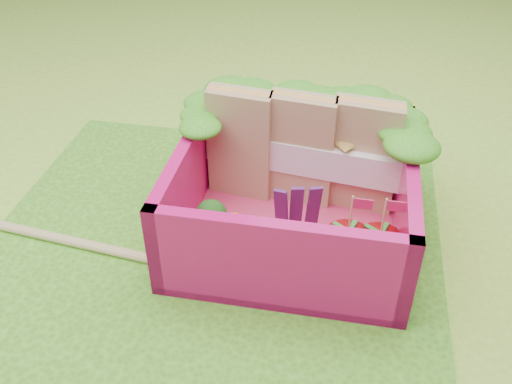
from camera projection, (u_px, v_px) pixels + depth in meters
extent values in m
plane|color=#8DC036|center=(209.00, 255.00, 3.26)|extent=(14.00, 14.00, 0.00)
cube|color=#519722|center=(209.00, 253.00, 3.25)|extent=(2.60, 2.60, 0.03)
cube|color=#E23969|center=(292.00, 227.00, 3.38)|extent=(1.30, 1.30, 0.05)
cube|color=#E31372|center=(306.00, 138.00, 3.72)|extent=(1.30, 0.07, 0.55)
cube|color=#E31372|center=(277.00, 267.00, 2.75)|extent=(1.30, 0.07, 0.55)
cube|color=#E31372|center=(189.00, 181.00, 3.32)|extent=(0.07, 1.30, 0.55)
cube|color=#E31372|center=(405.00, 205.00, 3.14)|extent=(0.07, 1.30, 0.55)
ellipsoid|color=#257D16|center=(229.00, 87.00, 3.57)|extent=(0.30, 0.30, 0.11)
ellipsoid|color=#257D16|center=(252.00, 89.00, 3.54)|extent=(0.30, 0.30, 0.11)
ellipsoid|color=#257D16|center=(274.00, 91.00, 3.52)|extent=(0.30, 0.30, 0.11)
ellipsoid|color=#257D16|center=(297.00, 93.00, 3.50)|extent=(0.30, 0.30, 0.11)
ellipsoid|color=#257D16|center=(320.00, 95.00, 3.48)|extent=(0.30, 0.30, 0.11)
ellipsoid|color=#257D16|center=(344.00, 97.00, 3.46)|extent=(0.30, 0.30, 0.11)
ellipsoid|color=#257D16|center=(368.00, 99.00, 3.44)|extent=(0.30, 0.30, 0.11)
ellipsoid|color=#257D16|center=(392.00, 101.00, 3.42)|extent=(0.30, 0.30, 0.11)
ellipsoid|color=#257D16|center=(196.00, 124.00, 3.20)|extent=(0.27, 0.27, 0.10)
ellipsoid|color=#257D16|center=(203.00, 112.00, 3.31)|extent=(0.27, 0.27, 0.10)
ellipsoid|color=#257D16|center=(209.00, 101.00, 3.42)|extent=(0.27, 0.27, 0.10)
ellipsoid|color=#257D16|center=(407.00, 144.00, 3.03)|extent=(0.27, 0.27, 0.10)
ellipsoid|color=#257D16|center=(407.00, 131.00, 3.14)|extent=(0.27, 0.27, 0.10)
ellipsoid|color=#257D16|center=(406.00, 118.00, 3.25)|extent=(0.27, 0.27, 0.10)
cube|color=tan|center=(240.00, 143.00, 3.44)|extent=(0.40, 0.20, 0.69)
cube|color=tan|center=(301.00, 149.00, 3.38)|extent=(0.40, 0.20, 0.69)
cube|color=tan|center=(364.00, 155.00, 3.33)|extent=(0.40, 0.20, 0.69)
cube|color=white|center=(301.00, 154.00, 3.40)|extent=(1.25, 0.32, 0.20)
cylinder|color=#569046|center=(208.00, 241.00, 3.14)|extent=(0.12, 0.12, 0.13)
ellipsoid|color=#165418|center=(207.00, 224.00, 3.07)|extent=(0.33, 0.33, 0.12)
cylinder|color=orange|center=(224.00, 243.00, 3.04)|extent=(0.07, 0.07, 0.24)
cylinder|color=orange|center=(235.00, 235.00, 3.08)|extent=(0.07, 0.07, 0.26)
cube|color=#511C62|center=(281.00, 214.00, 3.13)|extent=(0.07, 0.03, 0.38)
cube|color=#511C62|center=(296.00, 211.00, 3.15)|extent=(0.07, 0.03, 0.38)
cube|color=#511C62|center=(313.00, 211.00, 3.16)|extent=(0.07, 0.04, 0.38)
cone|color=red|center=(346.00, 251.00, 2.99)|extent=(0.24, 0.24, 0.24)
cylinder|color=#D0BA75|center=(351.00, 215.00, 2.85)|extent=(0.01, 0.01, 0.24)
cube|color=#DC2463|center=(363.00, 204.00, 2.80)|extent=(0.10, 0.01, 0.06)
cone|color=red|center=(378.00, 253.00, 2.99)|extent=(0.23, 0.23, 0.23)
cylinder|color=#D0BA75|center=(384.00, 218.00, 2.85)|extent=(0.01, 0.01, 0.24)
cube|color=#DC2463|center=(396.00, 206.00, 2.80)|extent=(0.10, 0.01, 0.06)
cube|color=#5AAC36|center=(379.00, 236.00, 3.23)|extent=(0.33, 0.12, 0.05)
cube|color=#5AAC36|center=(378.00, 268.00, 3.03)|extent=(0.33, 0.12, 0.05)
cube|color=#5AAC36|center=(320.00, 272.00, 3.01)|extent=(0.29, 0.26, 0.05)
cube|color=#E7C07E|center=(29.00, 233.00, 3.34)|extent=(2.33, 0.31, 0.04)
cube|color=#E7C07E|center=(39.00, 233.00, 3.34)|extent=(2.33, 0.31, 0.04)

